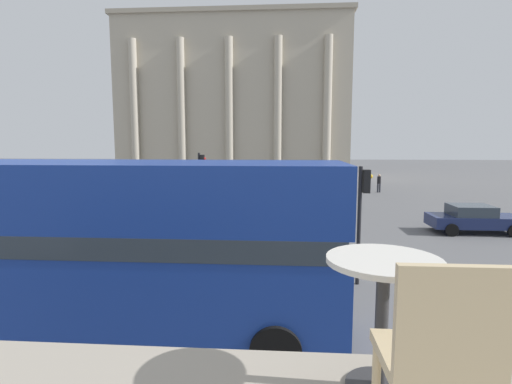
% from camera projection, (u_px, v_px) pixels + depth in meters
% --- Properties ---
extents(double_decker_bus, '(10.93, 2.69, 3.94)m').
position_uv_depth(double_decker_bus, '(92.00, 241.00, 8.75)').
color(double_decker_bus, black).
rests_on(double_decker_bus, ground_plane).
extents(cafe_dining_table, '(0.60, 0.60, 0.73)m').
position_uv_depth(cafe_dining_table, '(383.00, 294.00, 2.10)').
color(cafe_dining_table, '#2D2D30').
rests_on(cafe_dining_table, cafe_floor_slab).
extents(cafe_chair_0, '(0.40, 0.40, 0.91)m').
position_uv_depth(cafe_chair_0, '(438.00, 356.00, 1.53)').
color(cafe_chair_0, '#D1B789').
rests_on(cafe_chair_0, cafe_floor_slab).
extents(plaza_building_left, '(27.69, 11.68, 19.09)m').
position_uv_depth(plaza_building_left, '(235.00, 100.00, 49.80)').
color(plaza_building_left, '#B2A893').
rests_on(plaza_building_left, ground_plane).
extents(traffic_light_near, '(0.42, 0.24, 3.65)m').
position_uv_depth(traffic_light_near, '(362.00, 208.00, 12.05)').
color(traffic_light_near, black).
rests_on(traffic_light_near, ground_plane).
extents(traffic_light_mid, '(0.42, 0.24, 3.82)m').
position_uv_depth(traffic_light_mid, '(201.00, 178.00, 20.61)').
color(traffic_light_mid, black).
rests_on(traffic_light_mid, ground_plane).
extents(car_navy, '(4.20, 1.93, 1.35)m').
position_uv_depth(car_navy, '(474.00, 218.00, 19.27)').
color(car_navy, black).
rests_on(car_navy, ground_plane).
extents(car_black, '(4.20, 1.93, 1.35)m').
position_uv_depth(car_black, '(194.00, 193.00, 28.79)').
color(car_black, black).
rests_on(car_black, ground_plane).
extents(pedestrian_black, '(0.32, 0.32, 1.60)m').
position_uv_depth(pedestrian_black, '(379.00, 182.00, 34.77)').
color(pedestrian_black, '#282B33').
rests_on(pedestrian_black, ground_plane).
extents(pedestrian_olive, '(0.32, 0.32, 1.78)m').
position_uv_depth(pedestrian_olive, '(229.00, 203.00, 21.86)').
color(pedestrian_olive, '#282B33').
rests_on(pedestrian_olive, ground_plane).
extents(pedestrian_blue, '(0.32, 0.32, 1.64)m').
position_uv_depth(pedestrian_blue, '(325.00, 203.00, 22.74)').
color(pedestrian_blue, '#282B33').
rests_on(pedestrian_blue, ground_plane).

